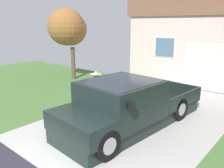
{
  "coord_description": "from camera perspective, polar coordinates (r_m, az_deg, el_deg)",
  "views": [
    {
      "loc": [
        4.22,
        -2.54,
        3.29
      ],
      "look_at": [
        -0.56,
        3.09,
        1.36
      ],
      "focal_mm": 37.53,
      "sensor_mm": 36.0,
      "label": 1
    }
  ],
  "objects": [
    {
      "name": "pickup_truck",
      "position": [
        7.44,
        3.12,
        -5.59
      ],
      "size": [
        2.43,
        5.63,
        1.6
      ],
      "rotation": [
        0.0,
        0.0,
        3.06
      ],
      "color": "black",
      "rests_on": "ground"
    },
    {
      "name": "person_with_hat",
      "position": [
        8.51,
        -3.86,
        -1.33
      ],
      "size": [
        0.48,
        0.41,
        1.65
      ],
      "rotation": [
        0.0,
        0.0,
        -0.47
      ],
      "color": "#333842",
      "rests_on": "ground"
    },
    {
      "name": "handbag",
      "position": [
        8.56,
        -5.11,
        -6.99
      ],
      "size": [
        0.31,
        0.15,
        0.44
      ],
      "color": "brown",
      "rests_on": "ground"
    },
    {
      "name": "neighbor_tree",
      "position": [
        14.34,
        -10.66,
        13.24
      ],
      "size": [
        2.15,
        2.31,
        4.15
      ],
      "color": "brown",
      "rests_on": "ground"
    }
  ]
}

